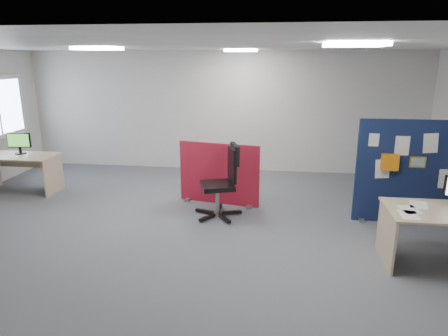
# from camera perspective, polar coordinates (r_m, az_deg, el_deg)

# --- Properties ---
(floor) EXTENTS (9.00, 9.00, 0.00)m
(floor) POSITION_cam_1_polar(r_m,az_deg,el_deg) (6.17, -4.59, -8.86)
(floor) COLOR #56585E
(floor) RESTS_ON ground
(ceiling) EXTENTS (9.00, 7.00, 0.02)m
(ceiling) POSITION_cam_1_polar(r_m,az_deg,el_deg) (5.62, -5.21, 17.07)
(ceiling) COLOR white
(ceiling) RESTS_ON wall_back
(wall_back) EXTENTS (9.00, 0.02, 2.70)m
(wall_back) POSITION_cam_1_polar(r_m,az_deg,el_deg) (9.15, -0.23, 8.04)
(wall_back) COLOR silver
(wall_back) RESTS_ON floor
(wall_front) EXTENTS (9.00, 0.02, 2.70)m
(wall_front) POSITION_cam_1_polar(r_m,az_deg,el_deg) (2.62, -21.63, -12.77)
(wall_front) COLOR silver
(wall_front) RESTS_ON floor
(ceiling_lights) EXTENTS (4.10, 4.10, 0.04)m
(ceiling_lights) POSITION_cam_1_polar(r_m,az_deg,el_deg) (6.22, -0.69, 16.70)
(ceiling_lights) COLOR white
(ceiling_lights) RESTS_ON ceiling
(navy_divider) EXTENTS (2.00, 0.30, 1.65)m
(navy_divider) POSITION_cam_1_polar(r_m,az_deg,el_deg) (6.86, 26.34, -0.63)
(navy_divider) COLOR #101C3D
(navy_divider) RESTS_ON floor
(red_divider) EXTENTS (1.45, 0.33, 1.10)m
(red_divider) POSITION_cam_1_polar(r_m,az_deg,el_deg) (7.08, -0.73, -0.92)
(red_divider) COLOR maroon
(red_divider) RESTS_ON floor
(second_desk) EXTENTS (1.43, 0.71, 0.73)m
(second_desk) POSITION_cam_1_polar(r_m,az_deg,el_deg) (8.69, -27.06, 0.50)
(second_desk) COLOR tan
(second_desk) RESTS_ON floor
(monitor_second) EXTENTS (0.45, 0.20, 0.41)m
(monitor_second) POSITION_cam_1_polar(r_m,az_deg,el_deg) (8.71, -27.22, 3.29)
(monitor_second) COLOR black
(monitor_second) RESTS_ON second_desk
(office_chair) EXTENTS (0.79, 0.75, 1.19)m
(office_chair) POSITION_cam_1_polar(r_m,az_deg,el_deg) (6.47, 0.11, -1.25)
(office_chair) COLOR black
(office_chair) RESTS_ON floor
(desk_papers) EXTENTS (1.41, 0.70, 0.00)m
(desk_papers) POSITION_cam_1_polar(r_m,az_deg,el_deg) (5.52, 28.11, -5.53)
(desk_papers) COLOR white
(desk_papers) RESTS_ON main_desk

